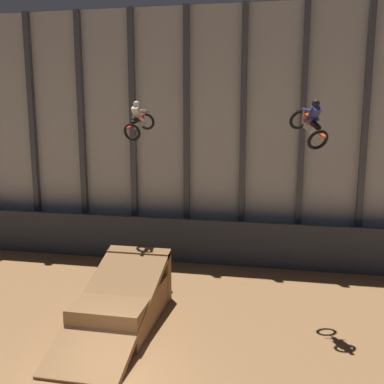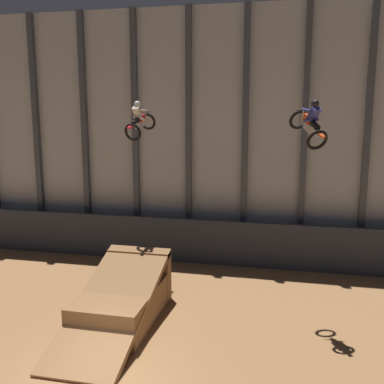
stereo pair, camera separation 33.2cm
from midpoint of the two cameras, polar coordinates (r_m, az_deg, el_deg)
name	(u,v)px [view 1 (the left image)]	position (r m, az deg, el deg)	size (l,w,h in m)	color
arena_back_wall	(187,136)	(22.40, -1.02, 7.11)	(32.00, 0.40, 12.28)	#ADB2B7
lower_barrier	(183,241)	(22.20, -1.60, -6.18)	(31.36, 0.20, 2.19)	#2D333D
dirt_ramp	(124,300)	(16.76, -9.19, -13.34)	(2.49, 6.13, 2.17)	olive
rider_bike_left_air	(139,121)	(18.71, -7.31, 8.88)	(0.97, 1.89, 1.63)	black
rider_bike_right_air	(310,124)	(15.60, 14.19, 8.43)	(1.42, 1.84, 1.69)	black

